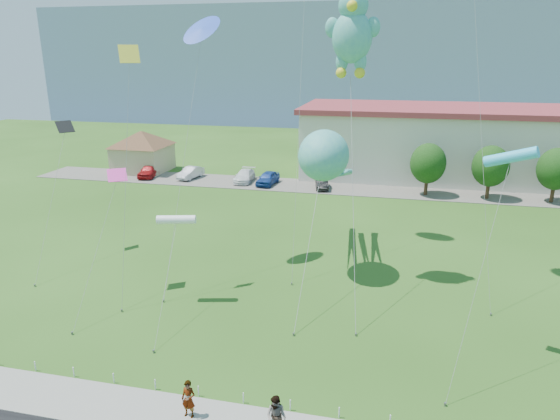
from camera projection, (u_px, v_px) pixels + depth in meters
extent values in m
plane|color=#264C15|center=(231.00, 381.00, 22.30)|extent=(160.00, 160.00, 0.00)
cube|color=#59544C|center=(331.00, 187.00, 54.88)|extent=(70.00, 6.00, 0.06)
cube|color=#7590A2|center=(374.00, 61.00, 130.31)|extent=(160.00, 50.00, 25.00)
cube|color=tan|center=(143.00, 158.00, 62.31)|extent=(6.00, 6.00, 3.20)
pyramid|color=brown|center=(141.00, 139.00, 61.57)|extent=(9.20, 9.20, 1.80)
cylinder|color=white|center=(35.00, 366.00, 22.93)|extent=(0.05, 0.05, 0.50)
cylinder|color=white|center=(74.00, 372.00, 22.51)|extent=(0.05, 0.05, 0.50)
cylinder|color=white|center=(114.00, 378.00, 22.08)|extent=(0.05, 0.05, 0.50)
cylinder|color=white|center=(155.00, 384.00, 21.66)|extent=(0.05, 0.05, 0.50)
cylinder|color=white|center=(198.00, 391.00, 21.23)|extent=(0.05, 0.05, 0.50)
cylinder|color=white|center=(243.00, 398.00, 20.81)|extent=(0.05, 0.05, 0.50)
cylinder|color=white|center=(290.00, 405.00, 20.38)|extent=(0.05, 0.05, 0.50)
cylinder|color=white|center=(339.00, 413.00, 19.95)|extent=(0.05, 0.05, 0.50)
cylinder|color=white|center=(390.00, 420.00, 19.53)|extent=(0.05, 0.05, 0.50)
cylinder|color=#3F2B19|center=(426.00, 185.00, 51.50)|extent=(0.36, 0.36, 2.20)
ellipsoid|color=#14380F|center=(428.00, 163.00, 50.82)|extent=(3.60, 3.60, 4.14)
cylinder|color=#3F2B19|center=(488.00, 188.00, 50.23)|extent=(0.36, 0.36, 2.20)
ellipsoid|color=#14380F|center=(491.00, 166.00, 49.54)|extent=(3.60, 3.60, 4.14)
cylinder|color=#3F2B19|center=(553.00, 192.00, 48.95)|extent=(0.36, 0.36, 2.20)
ellipsoid|color=#14380F|center=(556.00, 169.00, 48.27)|extent=(3.60, 3.60, 4.14)
imported|color=gray|center=(188.00, 399.00, 19.76)|extent=(0.61, 0.42, 1.60)
imported|color=gray|center=(276.00, 417.00, 18.70)|extent=(0.97, 0.83, 1.72)
imported|color=#AE1519|center=(149.00, 171.00, 59.34)|extent=(2.19, 4.49, 1.47)
imported|color=#B8B7BE|center=(191.00, 173.00, 58.64)|extent=(2.15, 4.24, 1.33)
imported|color=white|center=(244.00, 176.00, 57.10)|extent=(2.06, 4.62, 1.32)
imported|color=navy|center=(268.00, 178.00, 55.84)|extent=(2.17, 4.40, 1.44)
imported|color=black|center=(322.00, 183.00, 54.18)|extent=(2.00, 3.92, 1.23)
ellipsoid|color=teal|center=(324.00, 155.00, 31.10)|extent=(3.18, 4.14, 3.18)
sphere|color=white|center=(312.00, 153.00, 29.95)|extent=(0.50, 0.50, 0.50)
sphere|color=white|center=(330.00, 154.00, 29.71)|extent=(0.50, 0.50, 0.50)
cylinder|color=slate|center=(294.00, 334.00, 25.86)|extent=(0.10, 0.10, 0.16)
cylinder|color=gray|center=(308.00, 246.00, 28.12)|extent=(0.23, 7.20, 7.02)
ellipsoid|color=teal|center=(352.00, 37.00, 28.74)|extent=(2.34, 1.99, 2.93)
sphere|color=teal|center=(353.00, 5.00, 28.23)|extent=(1.71, 1.71, 1.71)
sphere|color=yellow|center=(352.00, 6.00, 27.59)|extent=(0.63, 0.63, 0.63)
ellipsoid|color=teal|center=(332.00, 27.00, 28.83)|extent=(0.81, 0.58, 1.13)
ellipsoid|color=teal|center=(373.00, 27.00, 28.33)|extent=(0.81, 0.58, 1.13)
ellipsoid|color=teal|center=(342.00, 62.00, 29.26)|extent=(0.72, 0.63, 1.17)
ellipsoid|color=teal|center=(360.00, 62.00, 29.03)|extent=(0.72, 0.63, 1.17)
sphere|color=yellow|center=(341.00, 73.00, 29.27)|extent=(0.63, 0.63, 0.63)
sphere|color=yellow|center=(360.00, 73.00, 29.04)|extent=(0.63, 0.63, 0.63)
cylinder|color=slate|center=(356.00, 335.00, 25.84)|extent=(0.10, 0.10, 0.16)
cylinder|color=gray|center=(353.00, 196.00, 27.60)|extent=(1.51, 7.53, 12.62)
cube|color=black|center=(65.00, 127.00, 35.28)|extent=(1.29, 1.29, 0.86)
cylinder|color=slate|center=(35.00, 285.00, 31.37)|extent=(0.10, 0.10, 0.16)
cylinder|color=gray|center=(51.00, 202.00, 33.34)|extent=(1.35, 6.79, 8.75)
cube|color=yellow|center=(129.00, 54.00, 27.80)|extent=(1.29, 1.29, 0.86)
cylinder|color=slate|center=(122.00, 310.00, 28.29)|extent=(0.10, 0.10, 0.16)
cylinder|color=gray|center=(125.00, 184.00, 28.06)|extent=(0.32, 3.87, 13.65)
cube|color=#E5339F|center=(117.00, 175.00, 29.57)|extent=(1.29, 1.29, 0.86)
cylinder|color=slate|center=(72.00, 333.00, 25.97)|extent=(0.10, 0.10, 0.16)
cylinder|color=gray|center=(96.00, 250.00, 27.79)|extent=(0.21, 6.09, 6.79)
cylinder|color=slate|center=(491.00, 314.00, 27.86)|extent=(0.10, 0.10, 0.16)
cylinder|color=gray|center=(481.00, 127.00, 27.68)|extent=(2.52, 5.49, 19.96)
cylinder|color=#36C3F6|center=(511.00, 157.00, 21.59)|extent=(0.50, 2.25, 0.87)
cylinder|color=slate|center=(445.00, 404.00, 20.68)|extent=(0.10, 0.10, 0.16)
cylinder|color=gray|center=(478.00, 279.00, 21.15)|extent=(2.22, 4.57, 9.37)
cone|color=blue|center=(202.00, 29.00, 31.65)|extent=(1.80, 1.33, 1.33)
cylinder|color=slate|center=(164.00, 301.00, 29.40)|extent=(0.10, 0.10, 0.16)
cylinder|color=gray|center=(183.00, 161.00, 30.54)|extent=(0.29, 7.42, 15.17)
cylinder|color=slate|center=(292.00, 284.00, 31.58)|extent=(0.10, 0.10, 0.16)
cylinder|color=gray|center=(300.00, 87.00, 32.63)|extent=(1.00, 9.62, 23.59)
cylinder|color=white|center=(176.00, 220.00, 28.31)|extent=(0.50, 2.25, 0.87)
cylinder|color=slate|center=(154.00, 351.00, 24.38)|extent=(0.10, 0.10, 0.16)
cylinder|color=gray|center=(166.00, 282.00, 26.36)|extent=(1.00, 5.59, 4.66)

